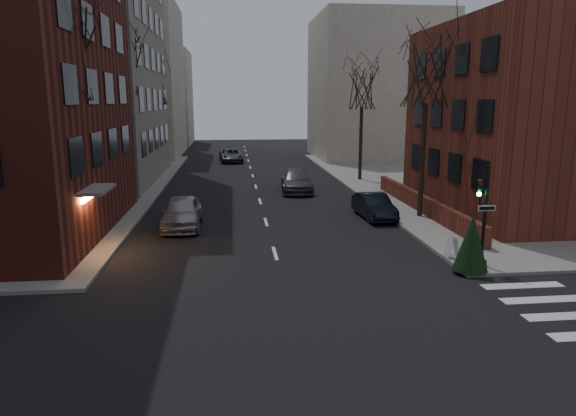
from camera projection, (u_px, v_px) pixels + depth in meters
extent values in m
cube|color=gray|center=(29.00, 2.00, 39.31)|extent=(18.00, 18.00, 28.00)
cube|color=maroon|center=(545.00, 120.00, 30.00)|extent=(12.00, 14.00, 11.00)
cube|color=maroon|center=(422.00, 203.00, 30.24)|extent=(0.35, 16.00, 1.00)
cube|color=beige|center=(119.00, 80.00, 60.98)|extent=(14.00, 16.00, 18.00)
cube|color=beige|center=(376.00, 88.00, 59.50)|extent=(14.00, 14.00, 16.00)
cube|color=beige|center=(157.00, 98.00, 78.15)|extent=(10.00, 12.00, 14.00)
cylinder|color=black|center=(485.00, 216.00, 20.06)|extent=(0.14, 0.14, 4.00)
cylinder|color=black|center=(481.00, 263.00, 20.45)|extent=(0.44, 0.44, 0.20)
imported|color=black|center=(480.00, 195.00, 19.86)|extent=(0.16, 0.20, 1.00)
sphere|color=#19FF4C|center=(479.00, 194.00, 19.79)|extent=(0.18, 0.18, 0.18)
cube|color=white|center=(487.00, 208.00, 19.87)|extent=(0.70, 0.03, 0.22)
cylinder|color=#2D231C|center=(74.00, 172.00, 22.88)|extent=(0.28, 0.28, 6.65)
cylinder|color=#2D231C|center=(127.00, 145.00, 34.52)|extent=(0.28, 0.28, 7.00)
cylinder|color=#2D231C|center=(157.00, 136.00, 48.21)|extent=(0.28, 0.28, 6.30)
cylinder|color=#2D231C|center=(422.00, 161.00, 28.67)|extent=(0.28, 0.28, 6.30)
cylinder|color=#2D231C|center=(361.00, 144.00, 42.33)|extent=(0.28, 0.28, 5.95)
cylinder|color=black|center=(125.00, 159.00, 30.79)|extent=(0.12, 0.12, 6.00)
sphere|color=#FFA54C|center=(121.00, 107.00, 30.16)|extent=(0.36, 0.36, 0.36)
cylinder|color=black|center=(166.00, 137.00, 50.25)|extent=(0.12, 0.12, 6.00)
sphere|color=#FFA54C|center=(164.00, 104.00, 49.62)|extent=(0.36, 0.36, 0.36)
imported|color=black|center=(374.00, 206.00, 29.20)|extent=(1.73, 4.35, 1.41)
imported|color=#95959A|center=(182.00, 212.00, 26.96)|extent=(2.00, 4.91, 1.67)
imported|color=#414147|center=(297.00, 181.00, 37.83)|extent=(2.60, 5.61, 1.59)
imported|color=#45454A|center=(231.00, 155.00, 56.16)|extent=(2.81, 5.35, 1.44)
cube|color=white|center=(452.00, 247.00, 21.44)|extent=(0.40, 0.55, 0.87)
cone|color=#16321C|center=(472.00, 242.00, 19.68)|extent=(1.69, 1.69, 2.21)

